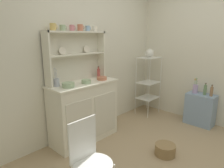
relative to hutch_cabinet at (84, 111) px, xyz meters
name	(u,v)px	position (x,y,z in m)	size (l,w,h in m)	color
ground_plane	(177,168)	(0.32, -1.37, -0.47)	(3.84, 3.84, 0.00)	tan
wall_back	(88,56)	(0.32, 0.26, 0.78)	(3.84, 0.05, 2.50)	silver
hutch_cabinet	(84,111)	(0.00, 0.00, 0.00)	(1.05, 0.45, 0.91)	silver
hutch_shelf_unit	(75,53)	(0.00, 0.16, 0.86)	(0.98, 0.18, 0.73)	silver
bakers_rack	(148,79)	(1.57, -0.10, 0.25)	(0.44, 0.33, 1.16)	silver
side_shelf_blue	(200,109)	(1.76, -1.08, -0.18)	(0.28, 0.48, 0.56)	#849EBC
wire_chair	(89,156)	(-0.75, -1.00, 0.05)	(0.36, 0.36, 0.85)	white
floor_basket	(165,150)	(0.47, -1.12, -0.39)	(0.27, 0.27, 0.15)	#93754C
cup_gold_0	(53,27)	(-0.36, 0.12, 1.21)	(0.09, 0.08, 0.09)	#DBB760
cup_sage_1	(63,28)	(-0.21, 0.12, 1.21)	(0.09, 0.08, 0.08)	#9EB78E
cup_rose_2	(72,28)	(-0.07, 0.12, 1.21)	(0.08, 0.07, 0.08)	#D17A84
cup_terracotta_3	(80,28)	(0.08, 0.12, 1.21)	(0.09, 0.08, 0.09)	#C67556
cup_sky_4	(88,28)	(0.22, 0.12, 1.21)	(0.08, 0.07, 0.08)	#8EB2D1
cup_cream_5	(95,29)	(0.35, 0.12, 1.20)	(0.08, 0.07, 0.08)	silver
bowl_mixing_large	(68,85)	(-0.31, -0.07, 0.47)	(0.17, 0.17, 0.06)	#9EB78E
bowl_floral_medium	(86,81)	(0.00, -0.07, 0.47)	(0.14, 0.14, 0.05)	#9EB78E
bowl_cream_small	(102,78)	(0.31, -0.07, 0.47)	(0.15, 0.15, 0.05)	#C67556
jam_bottle	(99,73)	(0.39, 0.09, 0.52)	(0.05, 0.05, 0.18)	#B74C47
utensil_jar	(57,82)	(-0.39, 0.08, 0.50)	(0.08, 0.08, 0.25)	#B2B7C6
porcelain_teapot	(150,53)	(1.57, -0.10, 0.77)	(0.25, 0.16, 0.18)	white
flower_vase	(195,88)	(1.76, -0.96, 0.19)	(0.09, 0.09, 0.28)	#B79ECC
oil_bottle	(205,90)	(1.76, -1.13, 0.19)	(0.05, 0.05, 0.21)	#6B8C60
vinegar_bottle	(211,91)	(1.76, -1.24, 0.18)	(0.05, 0.05, 0.20)	#99704C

